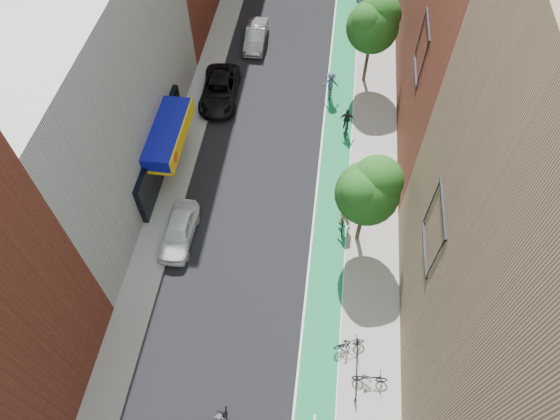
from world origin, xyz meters
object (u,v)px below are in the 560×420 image
(parked_car_black, at_px, (219,90))
(cyclist_lane_mid, at_px, (346,124))
(cyclist_lane_near, at_px, (344,217))
(cyclist_lane_far, at_px, (330,86))
(parked_car_silver, at_px, (256,36))
(parked_car_white, at_px, (179,231))

(parked_car_black, relative_size, cyclist_lane_mid, 2.70)
(parked_car_black, relative_size, cyclist_lane_near, 2.48)
(cyclist_lane_near, xyz_separation_m, cyclist_lane_far, (-1.50, 11.17, 0.04))
(parked_car_black, xyz_separation_m, cyclist_lane_near, (9.30, -10.06, 0.23))
(cyclist_lane_mid, bearing_deg, cyclist_lane_near, 91.56)
(parked_car_silver, distance_m, cyclist_lane_near, 18.39)
(parked_car_silver, xyz_separation_m, cyclist_lane_mid, (7.52, -8.92, 0.07))
(parked_car_black, bearing_deg, cyclist_lane_mid, -17.70)
(cyclist_lane_near, bearing_deg, parked_car_silver, -65.26)
(parked_car_white, height_order, parked_car_black, parked_car_black)
(parked_car_black, height_order, cyclist_lane_far, cyclist_lane_far)
(parked_car_black, xyz_separation_m, parked_car_silver, (1.60, 6.64, -0.04))
(parked_car_silver, bearing_deg, cyclist_lane_mid, -51.49)
(parked_car_silver, distance_m, cyclist_lane_mid, 11.67)
(parked_car_white, relative_size, cyclist_lane_far, 1.97)
(parked_car_white, xyz_separation_m, cyclist_lane_mid, (9.12, 9.75, 0.07))
(parked_car_black, bearing_deg, parked_car_silver, 72.82)
(parked_car_black, height_order, parked_car_silver, parked_car_black)
(cyclist_lane_far, bearing_deg, cyclist_lane_mid, 109.88)
(parked_car_white, relative_size, cyclist_lane_mid, 2.11)
(parked_car_silver, relative_size, cyclist_lane_near, 1.99)
(cyclist_lane_far, bearing_deg, parked_car_silver, -43.06)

